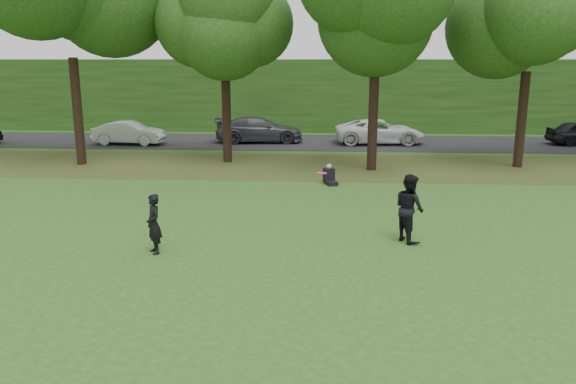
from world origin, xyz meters
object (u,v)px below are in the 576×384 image
(player_right, at_px, (409,208))
(player_left, at_px, (154,224))
(seated_person, at_px, (330,177))
(frisbee, at_px, (321,173))

(player_right, bearing_deg, player_left, 76.26)
(player_left, height_order, player_right, player_right)
(player_left, height_order, seated_person, player_left)
(player_right, bearing_deg, frisbee, 78.83)
(player_right, relative_size, seated_person, 2.31)
(player_left, distance_m, player_right, 6.97)
(player_left, distance_m, frisbee, 4.61)
(player_right, xyz_separation_m, frisbee, (-2.45, -0.65, 1.09))
(frisbee, relative_size, seated_person, 0.38)
(player_right, xyz_separation_m, seated_person, (-2.16, 7.29, -0.65))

